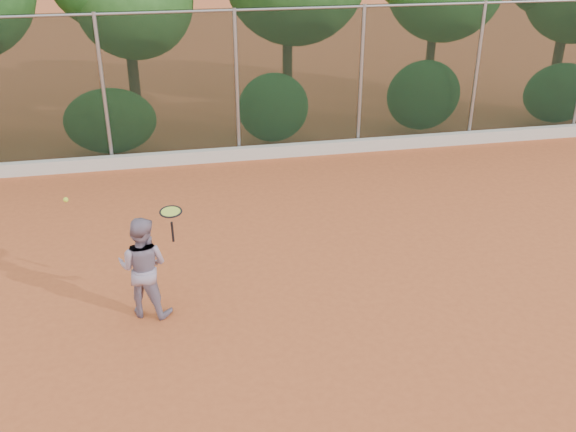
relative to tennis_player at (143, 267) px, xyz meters
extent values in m
plane|color=#B3542A|center=(2.22, -0.68, -0.79)|extent=(80.00, 80.00, 0.00)
cube|color=beige|center=(2.22, 6.14, -0.64)|extent=(24.00, 0.20, 0.30)
imported|color=gray|center=(0.00, 0.00, 0.00)|extent=(0.93, 0.83, 1.57)
cube|color=black|center=(2.22, 6.32, 0.96)|extent=(24.00, 0.01, 3.50)
cylinder|color=gray|center=(2.22, 6.32, 2.66)|extent=(24.00, 0.06, 0.06)
cylinder|color=gray|center=(-0.78, 6.32, 0.96)|extent=(0.09, 0.09, 3.50)
cylinder|color=gray|center=(2.22, 6.32, 0.96)|extent=(0.09, 0.09, 3.50)
cylinder|color=gray|center=(5.22, 6.32, 0.96)|extent=(0.09, 0.09, 3.50)
cylinder|color=gray|center=(8.22, 6.32, 0.96)|extent=(0.09, 0.09, 3.50)
cylinder|color=#3E2418|center=(-0.18, 8.62, 0.41)|extent=(0.28, 0.28, 2.40)
ellipsoid|color=#25541D|center=(0.02, 8.52, 2.61)|extent=(2.90, 2.40, 2.80)
cylinder|color=#412D19|center=(3.82, 8.32, 0.71)|extent=(0.26, 0.26, 3.00)
cylinder|color=#492D1C|center=(7.92, 8.52, 0.56)|extent=(0.24, 0.24, 2.70)
cylinder|color=#482C1C|center=(11.62, 8.12, 0.46)|extent=(0.28, 0.28, 2.50)
ellipsoid|color=#346D29|center=(-0.78, 7.12, 0.06)|extent=(2.20, 1.16, 1.60)
ellipsoid|color=#2C752E|center=(3.22, 7.12, 0.16)|extent=(1.80, 1.04, 1.76)
ellipsoid|color=#266326|center=(7.22, 7.12, 0.26)|extent=(2.00, 1.10, 1.84)
ellipsoid|color=#235E25|center=(11.22, 7.12, 0.11)|extent=(2.16, 1.12, 1.64)
cylinder|color=black|center=(0.46, 0.01, 0.52)|extent=(0.04, 0.08, 0.33)
torus|color=black|center=(0.46, -0.05, 0.87)|extent=(0.35, 0.36, 0.06)
cylinder|color=#ACC93B|center=(0.46, -0.05, 0.87)|extent=(0.30, 0.30, 0.04)
sphere|color=#BFDA31|center=(-0.99, 0.43, 0.98)|extent=(0.07, 0.07, 0.07)
camera|label=1|loc=(0.47, -8.34, 4.75)|focal=40.00mm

